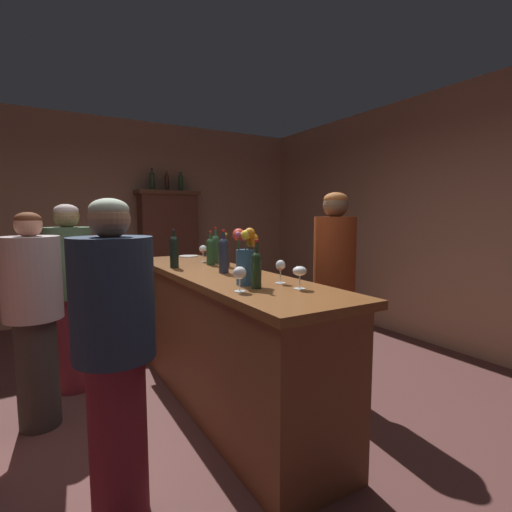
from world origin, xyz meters
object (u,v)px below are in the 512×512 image
Objects in this scene: display_bottle_midleft at (167,181)px; patron_near_entrance at (115,349)px; wine_bottle_syrah at (211,250)px; wine_glass_rear at (203,250)px; display_bottle_center at (181,182)px; patron_in_navy at (70,290)px; bartender at (334,285)px; cheese_plate at (188,256)px; bar_counter at (220,337)px; wine_glass_spare at (281,267)px; wine_glass_front at (240,274)px; wine_bottle_malbec at (224,254)px; wine_glass_mid at (300,272)px; display_cabinet at (169,250)px; display_bottle_left at (152,180)px; wine_bottle_merlot at (216,248)px; wine_bottle_riesling at (226,252)px; wine_bottle_chardonnay at (174,250)px; wine_bottle_rose at (256,268)px; patron_tall at (34,313)px; flower_arrangement at (246,255)px.

display_bottle_midleft is 4.10m from patron_near_entrance.
wine_bottle_syrah is 1.90× the size of wine_glass_rear.
display_bottle_center reaches higher than patron_in_navy.
patron_in_navy is (-1.12, 0.16, -0.30)m from wine_glass_rear.
bartender is at bearing -87.78° from display_bottle_center.
wine_bottle_syrah is at bearing -94.46° from cheese_plate.
bar_counter is 17.49× the size of wine_glass_spare.
bar_counter is 18.17× the size of wine_glass_front.
wine_glass_mid is (0.11, -0.79, -0.04)m from wine_bottle_malbec.
wine_glass_rear is at bearing -99.39° from display_bottle_midleft.
display_bottle_midleft is 0.19× the size of bartender.
display_cabinet is 3.27m from bartender.
display_cabinet is at bearing 78.56° from wine_glass_front.
patron_near_entrance is (-1.09, -1.92, -0.20)m from cheese_plate.
bar_counter is 0.93m from wine_glass_rear.
bartender is at bearing -80.30° from display_bottle_left.
cheese_plate is 0.63× the size of display_bottle_center.
wine_bottle_merlot is at bearing -91.90° from display_bottle_left.
bartender reaches higher than patron_near_entrance.
wine_bottle_merlot is at bearing -97.13° from display_bottle_midleft.
wine_bottle_riesling reaches higher than wine_glass_front.
bar_counter is 8.09× the size of wine_bottle_merlot.
wine_glass_spare is (-0.05, -0.89, -0.02)m from wine_bottle_riesling.
wine_bottle_malbec is 2.09× the size of wine_glass_rear.
display_cabinet reaches higher than wine_bottle_merlot.
cheese_plate is (0.40, 0.75, -0.14)m from wine_bottle_chardonnay.
wine_bottle_chardonnay is at bearing -101.75° from display_bottle_left.
patron_near_entrance is at bearing -126.21° from wine_glass_rear.
display_bottle_left is at bearing 83.92° from wine_bottle_rose.
wine_glass_spare is 3.68m from display_bottle_center.
patron_tall reaches higher than wine_bottle_riesling.
wine_bottle_merlot is 0.62m from cheese_plate.
wine_bottle_chardonnay is 1.08× the size of wine_bottle_syrah.
flower_arrangement reaches higher than wine_bottle_chardonnay.
patron_in_navy is (-0.07, 1.60, 0.01)m from patron_near_entrance.
wine_glass_spare is at bearing -20.11° from patron_tall.
display_cabinet is 2.27m from wine_glass_rear.
wine_bottle_riesling is 1.47m from patron_tall.
wine_bottle_rose is at bearing -22.38° from patron_in_navy.
patron_tall is (-1.16, 1.03, -0.35)m from wine_bottle_rose.
display_cabinet reaches higher than patron_in_navy.
wine_bottle_rose reaches higher than wine_glass_rear.
wine_bottle_rose is 0.14m from wine_glass_front.
bar_counter is 1.06m from wine_glass_mid.
patron_near_entrance is 0.94× the size of bartender.
wine_bottle_chardonnay is 0.93m from patron_in_navy.
wine_bottle_malbec reaches higher than cheese_plate.
wine_glass_front is at bearing 21.84° from bartender.
patron_near_entrance is 0.99× the size of patron_in_navy.
wine_bottle_chardonnay is (-0.74, -2.50, 0.23)m from display_cabinet.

